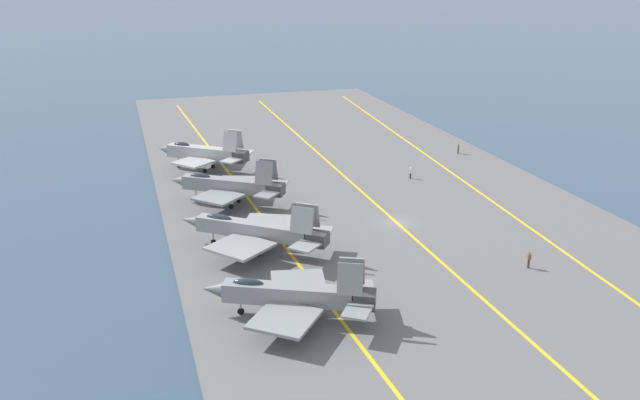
{
  "coord_description": "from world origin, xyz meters",
  "views": [
    {
      "loc": [
        -70.8,
        31.09,
        30.16
      ],
      "look_at": [
        3.86,
        8.6,
        2.9
      ],
      "focal_mm": 38.0,
      "sensor_mm": 36.0,
      "label": 1
    }
  ],
  "objects_px": {
    "parked_jet_second": "(255,230)",
    "parked_jet_nearest": "(292,295)",
    "crew_white_vest": "(411,172)",
    "parked_jet_third": "(228,185)",
    "crew_green_vest": "(458,148)",
    "crew_brown_vest": "(529,259)",
    "parked_jet_fourth": "(203,153)"
  },
  "relations": [
    {
      "from": "parked_jet_second",
      "to": "crew_white_vest",
      "type": "height_order",
      "value": "parked_jet_second"
    },
    {
      "from": "parked_jet_second",
      "to": "parked_jet_fourth",
      "type": "xyz_separation_m",
      "value": [
        32.67,
        1.29,
        0.23
      ]
    },
    {
      "from": "parked_jet_third",
      "to": "crew_white_vest",
      "type": "bearing_deg",
      "value": -82.1
    },
    {
      "from": "parked_jet_third",
      "to": "crew_white_vest",
      "type": "xyz_separation_m",
      "value": [
        3.8,
        -27.39,
        -1.78
      ]
    },
    {
      "from": "parked_jet_second",
      "to": "parked_jet_fourth",
      "type": "relative_size",
      "value": 1.12
    },
    {
      "from": "crew_white_vest",
      "to": "crew_brown_vest",
      "type": "distance_m",
      "value": 32.01
    },
    {
      "from": "parked_jet_second",
      "to": "crew_green_vest",
      "type": "distance_m",
      "value": 50.27
    },
    {
      "from": "parked_jet_third",
      "to": "parked_jet_fourth",
      "type": "height_order",
      "value": "parked_jet_fourth"
    },
    {
      "from": "parked_jet_second",
      "to": "parked_jet_fourth",
      "type": "distance_m",
      "value": 32.69
    },
    {
      "from": "crew_brown_vest",
      "to": "parked_jet_third",
      "type": "bearing_deg",
      "value": 43.14
    },
    {
      "from": "parked_jet_nearest",
      "to": "crew_white_vest",
      "type": "relative_size",
      "value": 8.97
    },
    {
      "from": "crew_brown_vest",
      "to": "crew_white_vest",
      "type": "bearing_deg",
      "value": -1.74
    },
    {
      "from": "crew_green_vest",
      "to": "crew_brown_vest",
      "type": "distance_m",
      "value": 44.73
    },
    {
      "from": "parked_jet_nearest",
      "to": "crew_brown_vest",
      "type": "bearing_deg",
      "value": -83.28
    },
    {
      "from": "parked_jet_second",
      "to": "crew_green_vest",
      "type": "relative_size",
      "value": 9.37
    },
    {
      "from": "parked_jet_third",
      "to": "crew_brown_vest",
      "type": "height_order",
      "value": "parked_jet_third"
    },
    {
      "from": "parked_jet_third",
      "to": "parked_jet_fourth",
      "type": "relative_size",
      "value": 1.06
    },
    {
      "from": "parked_jet_third",
      "to": "crew_brown_vest",
      "type": "distance_m",
      "value": 38.68
    },
    {
      "from": "parked_jet_second",
      "to": "parked_jet_fourth",
      "type": "bearing_deg",
      "value": 2.25
    },
    {
      "from": "parked_jet_second",
      "to": "parked_jet_fourth",
      "type": "height_order",
      "value": "parked_jet_fourth"
    },
    {
      "from": "crew_white_vest",
      "to": "crew_brown_vest",
      "type": "bearing_deg",
      "value": 178.26
    },
    {
      "from": "parked_jet_nearest",
      "to": "parked_jet_third",
      "type": "relative_size",
      "value": 1.02
    },
    {
      "from": "parked_jet_second",
      "to": "crew_brown_vest",
      "type": "xyz_separation_m",
      "value": [
        -12.43,
        -26.13,
        -1.48
      ]
    },
    {
      "from": "parked_jet_fourth",
      "to": "crew_brown_vest",
      "type": "bearing_deg",
      "value": -148.7
    },
    {
      "from": "parked_jet_second",
      "to": "parked_jet_nearest",
      "type": "bearing_deg",
      "value": -179.73
    },
    {
      "from": "parked_jet_fourth",
      "to": "crew_brown_vest",
      "type": "relative_size",
      "value": 8.0
    },
    {
      "from": "parked_jet_fourth",
      "to": "crew_white_vest",
      "type": "height_order",
      "value": "parked_jet_fourth"
    },
    {
      "from": "crew_green_vest",
      "to": "parked_jet_third",
      "type": "bearing_deg",
      "value": 109.31
    },
    {
      "from": "parked_jet_fourth",
      "to": "parked_jet_third",
      "type": "bearing_deg",
      "value": -176.63
    },
    {
      "from": "parked_jet_second",
      "to": "crew_brown_vest",
      "type": "height_order",
      "value": "parked_jet_second"
    },
    {
      "from": "parked_jet_second",
      "to": "parked_jet_third",
      "type": "xyz_separation_m",
      "value": [
        15.76,
        0.29,
        0.26
      ]
    },
    {
      "from": "parked_jet_third",
      "to": "parked_jet_fourth",
      "type": "distance_m",
      "value": 16.94
    }
  ]
}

